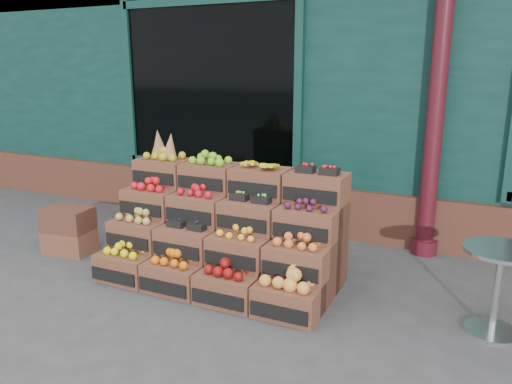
% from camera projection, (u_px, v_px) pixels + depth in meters
% --- Properties ---
extents(ground, '(60.00, 60.00, 0.00)m').
position_uv_depth(ground, '(241.00, 310.00, 4.24)').
color(ground, '#3F3F41').
rests_on(ground, ground).
extents(shop_facade, '(12.00, 6.24, 4.80)m').
position_uv_depth(shop_facade, '(386.00, 40.00, 8.09)').
color(shop_facade, '#0E312D').
rests_on(shop_facade, ground).
extents(crate_display, '(2.22, 1.11, 1.38)m').
position_uv_depth(crate_display, '(224.00, 236.00, 4.78)').
color(crate_display, brown).
rests_on(crate_display, ground).
extents(spare_crates, '(0.55, 0.41, 0.51)m').
position_uv_depth(spare_crates, '(69.00, 230.00, 5.48)').
color(spare_crates, brown).
rests_on(spare_crates, ground).
extents(bistro_table, '(0.55, 0.55, 0.70)m').
position_uv_depth(bistro_table, '(498.00, 281.00, 3.77)').
color(bistro_table, '#B0B3B7').
rests_on(bistro_table, ground).
extents(shopkeeper, '(0.89, 0.75, 2.06)m').
position_uv_depth(shopkeeper, '(241.00, 138.00, 6.90)').
color(shopkeeper, '#1D6829').
rests_on(shopkeeper, ground).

